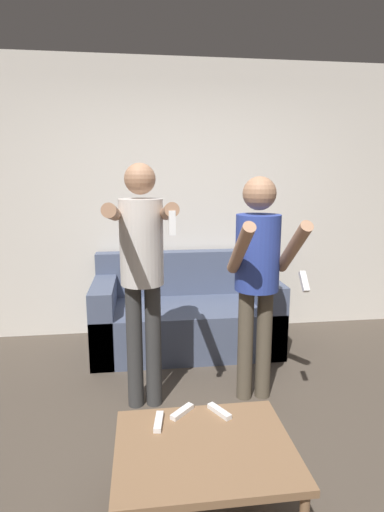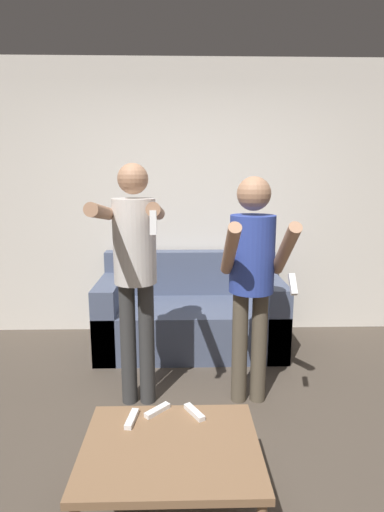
% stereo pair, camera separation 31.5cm
% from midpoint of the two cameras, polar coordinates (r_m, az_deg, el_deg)
% --- Properties ---
extents(ground_plane, '(14.00, 14.00, 0.00)m').
position_cam_midpoint_polar(ground_plane, '(2.50, 5.31, -28.42)').
color(ground_plane, '#4C4238').
extents(wall_back, '(6.40, 0.06, 2.70)m').
position_cam_midpoint_polar(wall_back, '(4.06, 2.13, 7.87)').
color(wall_back, silver).
rests_on(wall_back, ground_plane).
extents(couch, '(1.68, 0.86, 0.86)m').
position_cam_midpoint_polar(couch, '(3.83, 2.19, -8.56)').
color(couch, '#4C5670').
rests_on(couch, ground_plane).
extents(person_standing_left, '(0.41, 0.68, 1.68)m').
position_cam_midpoint_polar(person_standing_left, '(2.66, -4.84, -0.75)').
color(person_standing_left, '#383838').
rests_on(person_standing_left, ground_plane).
extents(person_standing_right, '(0.42, 0.60, 1.60)m').
position_cam_midpoint_polar(person_standing_right, '(2.75, 11.86, -1.75)').
color(person_standing_right, brown).
rests_on(person_standing_right, ground_plane).
extents(coffee_table, '(0.81, 0.64, 0.40)m').
position_cam_midpoint_polar(coffee_table, '(2.01, 1.95, -26.43)').
color(coffee_table, '#846042').
rests_on(coffee_table, ground_plane).
extents(remote_near, '(0.06, 0.15, 0.02)m').
position_cam_midpoint_polar(remote_near, '(2.13, -4.12, -22.30)').
color(remote_near, white).
rests_on(remote_near, coffee_table).
extents(remote_mid, '(0.11, 0.15, 0.02)m').
position_cam_midpoint_polar(remote_mid, '(2.18, 4.78, -21.45)').
color(remote_mid, white).
rests_on(remote_mid, coffee_table).
extents(remote_far, '(0.13, 0.13, 0.02)m').
position_cam_midpoint_polar(remote_far, '(2.19, -0.58, -21.29)').
color(remote_far, white).
rests_on(remote_far, coffee_table).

